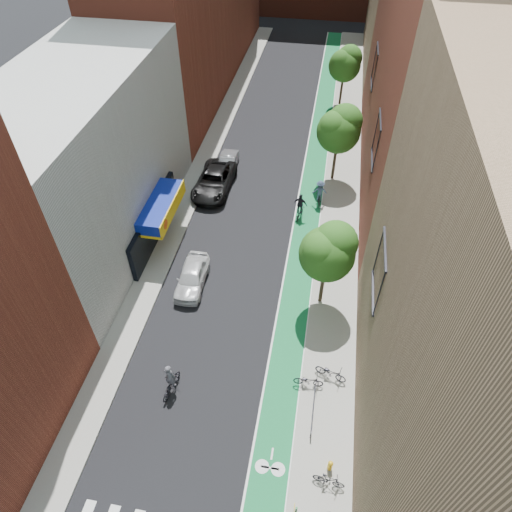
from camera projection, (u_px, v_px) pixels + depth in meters
The scene contains 21 objects.
ground at pixel (197, 434), 23.59m from camera, with size 160.00×160.00×0.00m, color black.
bike_lane at pixel (315, 164), 41.26m from camera, with size 2.00×68.00×0.01m, color #126A32.
sidewalk_left at pixel (208, 153), 42.44m from camera, with size 2.00×68.00×0.15m, color gray.
sidewalk_right at pixel (343, 166), 40.90m from camera, with size 3.00×68.00×0.15m, color gray.
building_left_white at pixel (85, 165), 30.50m from camera, with size 8.00×20.00×12.00m, color silver.
building_right_near_tan at pixel (497, 334), 17.17m from camera, with size 8.00×20.00×18.00m, color #8C6B4C.
building_right_mid_red at pixel (442, 44), 32.53m from camera, with size 8.00×28.00×22.00m, color maroon.
tree_near at pixel (328, 251), 26.61m from camera, with size 3.40×3.36×6.42m.
tree_mid at pixel (340, 128), 36.23m from camera, with size 3.55×3.53×6.74m.
tree_far at pixel (345, 63), 46.29m from camera, with size 3.30×3.25×6.21m.
parked_car_white at pixel (192, 277), 30.45m from camera, with size 1.76×4.37×1.49m, color silver.
parked_car_black at pixel (214, 181), 38.03m from camera, with size 2.79×6.04×1.68m, color black.
parked_car_silver at pixel (228, 164), 40.14m from camera, with size 1.40×4.01×1.32m, color gray.
cyclist_lead at pixel (171, 382), 24.90m from camera, with size 0.98×2.01×2.20m.
cyclist_lane_near at pixel (313, 243), 32.71m from camera, with size 0.86×1.64×1.91m.
cyclist_lane_mid at pixel (300, 208), 35.40m from camera, with size 1.12×1.61×2.15m.
cyclist_lane_far at pixel (319, 193), 36.54m from camera, with size 1.25×1.54×2.15m.
parked_bike_near at pixel (308, 381), 25.14m from camera, with size 0.58×1.66×0.87m, color black.
parked_bike_mid at pixel (329, 480), 21.41m from camera, with size 0.44×1.55×0.93m, color black.
parked_bike_far at pixel (331, 372), 25.45m from camera, with size 0.63×1.82×0.95m, color black.
fire_hydrant at pixel (330, 465), 21.97m from camera, with size 0.25×0.25×0.73m.
Camera 1 is at (4.81, -9.53, 23.19)m, focal length 32.00 mm.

